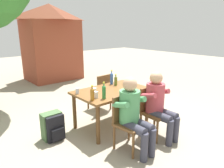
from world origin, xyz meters
TOP-DOWN VIEW (x-y plane):
  - ground_plane at (0.00, 0.00)m, footprint 24.00×24.00m
  - dining_table at (0.00, 0.00)m, footprint 1.42×0.90m
  - chair_near_right at (0.32, -0.75)m, footprint 0.46×0.46m
  - chair_near_left at (-0.33, -0.75)m, footprint 0.48×0.48m
  - chair_far_right at (0.32, 0.75)m, footprint 0.46×0.46m
  - person_in_white_shirt at (0.32, -0.86)m, footprint 0.47×0.61m
  - person_in_plaid_shirt at (-0.32, -0.86)m, footprint 0.47×0.61m
  - bottle_blue at (0.27, 0.33)m, footprint 0.06×0.06m
  - bottle_amber at (-0.63, -0.23)m, footprint 0.06×0.06m
  - bottle_olive at (0.28, 0.20)m, footprint 0.06×0.06m
  - bottle_green at (-0.42, -0.28)m, footprint 0.06×0.06m
  - cup_glass at (-0.51, -0.17)m, footprint 0.07×0.07m
  - cup_terracotta at (-0.34, 0.13)m, footprint 0.08×0.08m
  - cup_steel at (-0.62, 0.24)m, footprint 0.07×0.07m
  - cup_white at (-0.40, 0.02)m, footprint 0.06×0.06m
  - backpack_by_near_side at (-1.13, 0.30)m, footprint 0.34×0.26m
  - backpack_by_far_side at (-1.12, 0.22)m, footprint 0.31×0.24m
  - brick_kiosk at (0.88, 4.43)m, footprint 2.10×1.61m

SIDE VIEW (x-z plane):
  - ground_plane at x=0.00m, z-range 0.00..0.00m
  - backpack_by_far_side at x=-1.12m, z-range -0.01..0.45m
  - backpack_by_near_side at x=-1.13m, z-range -0.01..0.47m
  - chair_near_right at x=0.32m, z-range 0.05..0.92m
  - chair_near_left at x=-0.33m, z-range 0.05..0.92m
  - chair_far_right at x=0.32m, z-range 0.05..0.92m
  - dining_table at x=0.00m, z-range 0.27..1.01m
  - person_in_white_shirt at x=0.32m, z-range 0.07..1.25m
  - person_in_plaid_shirt at x=-0.32m, z-range 0.07..1.25m
  - cup_terracotta at x=-0.34m, z-range 0.74..0.82m
  - cup_steel at x=-0.62m, z-range 0.74..0.84m
  - cup_glass at x=-0.51m, z-range 0.74..0.85m
  - cup_white at x=-0.40m, z-range 0.74..0.85m
  - bottle_olive at x=0.28m, z-range 0.72..0.95m
  - bottle_amber at x=-0.63m, z-range 0.72..0.98m
  - bottle_green at x=-0.42m, z-range 0.72..1.01m
  - bottle_blue at x=0.27m, z-range 0.71..1.02m
  - brick_kiosk at x=0.88m, z-range 0.07..2.79m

